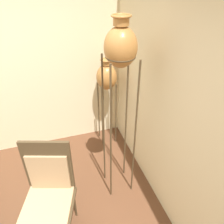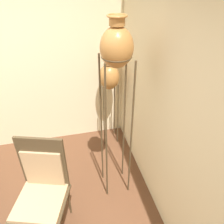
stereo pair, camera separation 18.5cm
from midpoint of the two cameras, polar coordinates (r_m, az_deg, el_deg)
The scene contains 4 objects.
wall_right at distance 2.03m, azimuth 20.11°, elevation -2.66°, with size 0.06×7.55×2.70m.
vase_stand_tall at distance 2.10m, azimuth 3.85°, elevation 14.99°, with size 0.31×0.31×2.16m.
vase_stand_medium at distance 3.23m, azimuth 0.89°, elevation 8.82°, with size 0.30×0.30×1.43m.
chair at distance 2.45m, azimuth -15.71°, elevation -18.24°, with size 0.64×0.64×1.13m.
Camera 2 is at (0.86, -1.37, 2.46)m, focal length 35.00 mm.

